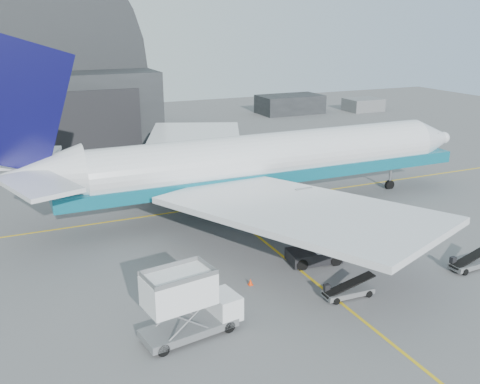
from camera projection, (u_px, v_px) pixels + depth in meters
name	position (u px, v px, depth m)	size (l,w,h in m)	color
ground	(314.00, 281.00, 42.44)	(200.00, 200.00, 0.00)	#565659
taxi_lines	(247.00, 228.00, 53.44)	(80.00, 42.12, 0.02)	gold
distant_bldg_a	(290.00, 113.00, 119.79)	(14.00, 8.00, 4.00)	black
distant_bldg_b	(363.00, 111.00, 122.93)	(8.00, 6.00, 2.80)	slate
airliner	(253.00, 162.00, 56.95)	(54.80, 53.14, 19.23)	white
catering_truck	(187.00, 304.00, 34.43)	(6.96, 3.46, 4.58)	slate
pushback_tug	(315.00, 253.00, 45.69)	(4.71, 3.13, 2.04)	black
belt_loader_a	(348.00, 291.00, 39.92)	(4.18, 1.57, 1.59)	slate
belt_loader_b	(471.00, 263.00, 44.53)	(4.43, 1.73, 1.68)	slate
traffic_cone	(250.00, 282.00, 41.82)	(0.36, 0.36, 0.53)	#FB3707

